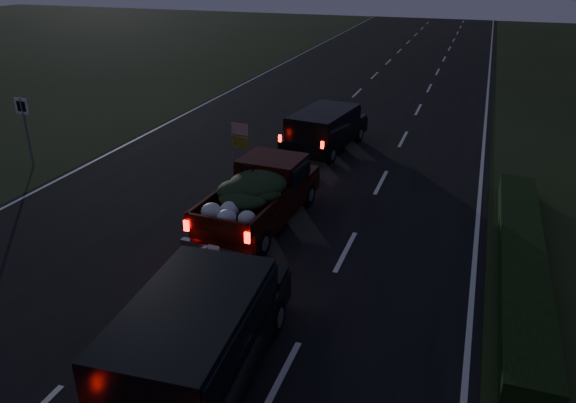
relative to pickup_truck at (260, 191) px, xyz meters
The scene contains 7 objects.
ground 3.67m from the pickup_truck, 104.78° to the right, with size 120.00×120.00×0.00m, color black.
road_asphalt 3.67m from the pickup_truck, 104.78° to the right, with size 14.00×120.00×0.02m, color black.
hedge_row 6.94m from the pickup_truck, ahead, with size 1.00×10.00×0.60m, color black.
route_sign 9.56m from the pickup_truck, behind, with size 0.55×0.08×2.50m.
pickup_truck is the anchor object (origin of this frame).
lead_suv 6.76m from the pickup_truck, 90.31° to the left, with size 2.45×4.65×1.27m.
rear_suv 6.57m from the pickup_truck, 78.39° to the right, with size 2.51×5.06×1.42m.
Camera 1 is at (6.30, -9.91, 7.03)m, focal length 35.00 mm.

